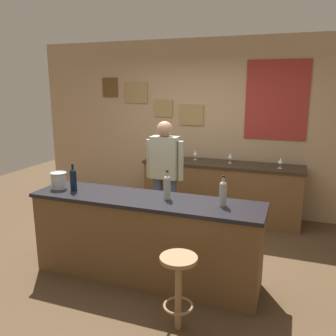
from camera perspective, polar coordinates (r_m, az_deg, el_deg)
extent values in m
plane|color=#4C3823|center=(4.40, -1.44, -14.79)|extent=(10.00, 10.00, 0.00)
cube|color=tan|center=(5.86, 5.84, 6.64)|extent=(6.00, 0.06, 2.80)
cube|color=brown|center=(6.41, -9.38, 12.76)|extent=(0.29, 0.02, 0.33)
cube|color=#997F4C|center=(6.19, -5.22, 12.03)|extent=(0.43, 0.02, 0.34)
cube|color=#997F4C|center=(6.00, -0.78, 9.65)|extent=(0.33, 0.02, 0.28)
cube|color=#997F4C|center=(5.85, 3.86, 8.58)|extent=(0.40, 0.02, 0.33)
cube|color=maroon|center=(5.61, 17.20, 10.45)|extent=(0.92, 0.02, 1.18)
cube|color=brown|center=(3.87, -3.70, -11.63)|extent=(2.44, 0.57, 0.88)
cube|color=black|center=(3.70, -3.80, -5.16)|extent=(2.49, 0.60, 0.04)
cube|color=brown|center=(5.60, 8.61, -3.90)|extent=(2.41, 0.53, 0.86)
cube|color=#2D2319|center=(5.49, 8.77, 0.60)|extent=(2.46, 0.56, 0.04)
cylinder|color=#384766|center=(4.80, 0.61, -6.68)|extent=(0.13, 0.13, 0.86)
cylinder|color=#384766|center=(4.87, -1.62, -6.40)|extent=(0.13, 0.13, 0.86)
cube|color=#9EA38E|center=(4.65, -0.53, 1.73)|extent=(0.36, 0.20, 0.56)
sphere|color=#A87A5B|center=(4.58, -0.54, 6.32)|extent=(0.21, 0.21, 0.21)
cylinder|color=#9EA38E|center=(4.58, 2.04, 1.17)|extent=(0.08, 0.08, 0.52)
cylinder|color=#9EA38E|center=(4.73, -3.03, 1.55)|extent=(0.08, 0.08, 0.52)
cylinder|color=olive|center=(3.19, 1.69, -19.91)|extent=(0.06, 0.06, 0.65)
torus|color=olive|center=(3.25, 1.68, -21.43)|extent=(0.26, 0.26, 0.02)
cylinder|color=olive|center=(3.02, 1.73, -14.50)|extent=(0.32, 0.32, 0.03)
cylinder|color=black|center=(4.05, -15.09, -2.20)|extent=(0.07, 0.07, 0.20)
sphere|color=black|center=(4.03, -15.18, -0.65)|extent=(0.07, 0.07, 0.07)
cylinder|color=black|center=(4.02, -15.21, -0.21)|extent=(0.03, 0.03, 0.09)
cylinder|color=black|center=(4.01, -15.25, 0.53)|extent=(0.03, 0.03, 0.02)
cylinder|color=#999E99|center=(3.63, -0.14, -3.53)|extent=(0.07, 0.07, 0.20)
sphere|color=#999E99|center=(3.60, -0.14, -1.82)|extent=(0.07, 0.07, 0.07)
cylinder|color=#999E99|center=(3.59, -0.14, -1.32)|extent=(0.03, 0.03, 0.09)
cylinder|color=black|center=(3.58, -0.14, -0.50)|extent=(0.03, 0.03, 0.02)
cylinder|color=#999E99|center=(3.46, 8.90, -4.52)|extent=(0.07, 0.07, 0.20)
sphere|color=#999E99|center=(3.43, 8.96, -2.73)|extent=(0.07, 0.07, 0.07)
cylinder|color=#999E99|center=(3.42, 8.98, -2.21)|extent=(0.03, 0.03, 0.09)
cylinder|color=black|center=(3.41, 9.01, -1.35)|extent=(0.03, 0.03, 0.02)
cylinder|color=#B7BABF|center=(4.19, -17.30, -1.97)|extent=(0.17, 0.17, 0.18)
torus|color=#B7BABF|center=(4.17, -17.38, -0.78)|extent=(0.19, 0.19, 0.02)
cylinder|color=silver|center=(5.61, 2.31, 1.26)|extent=(0.06, 0.06, 0.00)
cylinder|color=silver|center=(5.61, 2.31, 1.66)|extent=(0.01, 0.01, 0.07)
cone|color=silver|center=(5.59, 2.32, 2.41)|extent=(0.07, 0.07, 0.08)
cylinder|color=silver|center=(5.68, 4.42, 1.36)|extent=(0.06, 0.06, 0.00)
cylinder|color=silver|center=(5.67, 4.43, 1.76)|extent=(0.01, 0.01, 0.07)
cone|color=silver|center=(5.65, 4.44, 2.50)|extent=(0.07, 0.07, 0.08)
cylinder|color=silver|center=(5.51, 10.00, 0.83)|extent=(0.06, 0.06, 0.00)
cylinder|color=silver|center=(5.50, 10.02, 1.24)|extent=(0.01, 0.01, 0.07)
cone|color=silver|center=(5.48, 10.05, 2.01)|extent=(0.07, 0.07, 0.08)
cylinder|color=silver|center=(5.33, 17.70, -0.03)|extent=(0.06, 0.06, 0.00)
cylinder|color=silver|center=(5.32, 17.73, 0.39)|extent=(0.01, 0.01, 0.07)
cone|color=silver|center=(5.30, 17.79, 1.18)|extent=(0.07, 0.07, 0.08)
cylinder|color=silver|center=(5.74, -1.57, 1.99)|extent=(0.08, 0.08, 0.09)
torus|color=silver|center=(5.72, -1.04, 2.00)|extent=(0.06, 0.01, 0.06)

